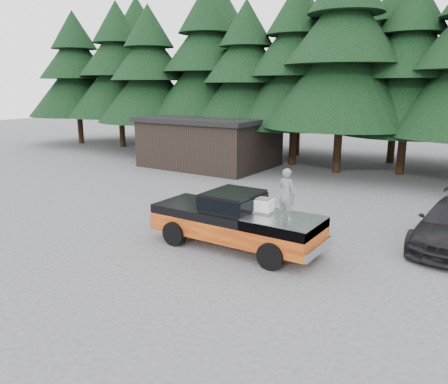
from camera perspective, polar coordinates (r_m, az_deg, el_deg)
The scene contains 7 objects.
ground at distance 15.39m, azimuth -0.18°, elevation -6.56°, with size 120.00×120.00×0.00m, color #48484B.
pickup_truck at distance 14.73m, azimuth 1.51°, elevation -4.77°, with size 6.00×2.04×1.33m, color orange, non-canonical shape.
truck_cab at distance 14.50m, azimuth 1.20°, elevation -1.11°, with size 1.66×1.90×0.59m, color black.
air_compressor at distance 14.19m, azimuth 5.11°, elevation -1.86°, with size 0.60×0.50×0.41m, color white.
man_on_bed at distance 13.38m, azimuth 8.19°, elevation -0.27°, with size 0.59×0.38×1.61m, color slate.
utility_building at distance 29.65m, azimuth -1.87°, elevation 6.64°, with size 8.40×6.40×3.30m.
treeline at distance 30.28m, azimuth 19.77°, elevation 17.51°, with size 60.15×16.05×17.50m.
Camera 1 is at (7.98, -12.02, 5.35)m, focal length 35.00 mm.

